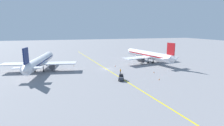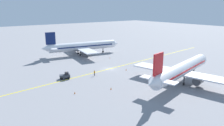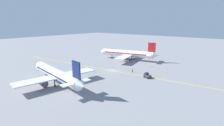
{
  "view_description": "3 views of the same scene",
  "coord_description": "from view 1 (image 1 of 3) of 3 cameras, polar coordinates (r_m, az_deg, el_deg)",
  "views": [
    {
      "loc": [
        -17.25,
        -68.02,
        16.41
      ],
      "look_at": [
        1.8,
        -2.22,
        2.85
      ],
      "focal_mm": 28.0,
      "sensor_mm": 36.0,
      "label": 1
    },
    {
      "loc": [
        57.75,
        -42.77,
        20.56
      ],
      "look_at": [
        4.26,
        -2.25,
        3.28
      ],
      "focal_mm": 35.0,
      "sensor_mm": 36.0,
      "label": 2
    },
    {
      "loc": [
        -58.68,
        -46.92,
        21.35
      ],
      "look_at": [
        -1.12,
        -0.55,
        3.83
      ],
      "focal_mm": 28.0,
      "sensor_mm": 36.0,
      "label": 3
    }
  ],
  "objects": [
    {
      "name": "traffic_cone_near_nose",
      "position": [
        79.19,
        -12.37,
        -0.82
      ],
      "size": [
        0.32,
        0.32,
        0.55
      ],
      "primitive_type": "cone",
      "color": "orange",
      "rests_on": "ground"
    },
    {
      "name": "traffic_cone_by_wingtip",
      "position": [
        67.63,
        13.55,
        -2.93
      ],
      "size": [
        0.32,
        0.32,
        0.55
      ],
      "primitive_type": "cone",
      "color": "orange",
      "rests_on": "ground"
    },
    {
      "name": "airplane_adjacent_stand",
      "position": [
        86.59,
        11.9,
        2.52
      ],
      "size": [
        28.46,
        35.26,
        10.6
      ],
      "color": "white",
      "rests_on": "ground"
    },
    {
      "name": "apron_yellow_centreline",
      "position": [
        72.07,
        -1.87,
        -1.97
      ],
      "size": [
        12.35,
        119.44,
        0.01
      ],
      "primitive_type": "cube",
      "rotation": [
        0.0,
        0.0,
        0.1
      ],
      "color": "yellow",
      "rests_on": "ground"
    },
    {
      "name": "ground_plane",
      "position": [
        72.07,
        -1.87,
        -1.97
      ],
      "size": [
        400.0,
        400.0,
        0.0
      ],
      "primitive_type": "plane",
      "color": "gray"
    },
    {
      "name": "ground_crew_worker",
      "position": [
        65.03,
        2.77,
        -2.61
      ],
      "size": [
        0.36,
        0.53,
        1.68
      ],
      "color": "#23232D",
      "rests_on": "ground"
    },
    {
      "name": "airplane_at_gate",
      "position": [
        73.71,
        -22.55,
        0.41
      ],
      "size": [
        28.48,
        35.44,
        10.6
      ],
      "color": "white",
      "rests_on": "ground"
    },
    {
      "name": "traffic_cone_mid_apron",
      "position": [
        76.36,
        1.06,
        -1.0
      ],
      "size": [
        0.32,
        0.32,
        0.55
      ],
      "primitive_type": "cone",
      "color": "orange",
      "rests_on": "ground"
    },
    {
      "name": "traffic_cone_far_edge",
      "position": [
        58.81,
        15.17,
        -5.13
      ],
      "size": [
        0.32,
        0.32,
        0.55
      ],
      "primitive_type": "cone",
      "color": "orange",
      "rests_on": "ground"
    },
    {
      "name": "baggage_tug_dark",
      "position": [
        56.4,
        3.01,
        -4.78
      ],
      "size": [
        2.55,
        3.33,
        2.11
      ],
      "color": "#333842",
      "rests_on": "ground"
    }
  ]
}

